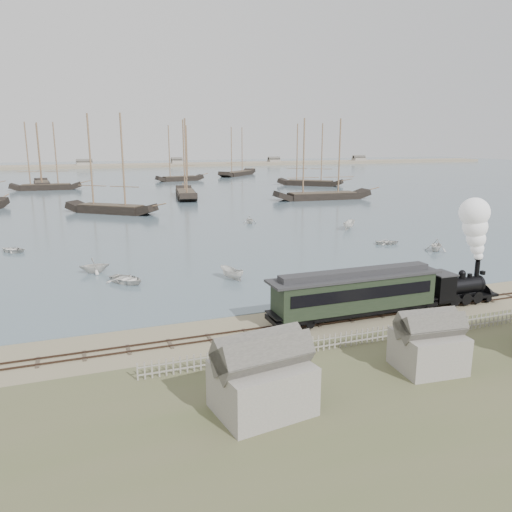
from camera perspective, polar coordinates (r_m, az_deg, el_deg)
name	(u,v)px	position (r m, az deg, el deg)	size (l,w,h in m)	color
ground	(315,314)	(43.59, 6.81, -6.64)	(600.00, 600.00, 0.00)	gray
harbor_water	(119,178)	(207.73, -15.41, 8.61)	(600.00, 336.00, 0.06)	#495F69
rail_track	(327,322)	(41.92, 8.08, -7.44)	(120.00, 1.80, 0.16)	#3A281F
picket_fence_west	(278,358)	(35.13, 2.51, -11.57)	(19.00, 0.10, 1.20)	gray
picket_fence_east	(496,325)	(45.23, 25.72, -7.16)	(15.00, 0.10, 1.20)	gray
shed_left	(262,410)	(29.02, 0.70, -17.24)	(5.00, 4.00, 4.10)	gray
shed_mid	(427,369)	(35.39, 18.93, -12.12)	(4.00, 3.50, 3.60)	gray
far_spit	(104,168)	(287.34, -16.97, 9.63)	(500.00, 20.00, 1.80)	tan
locomotive	(472,257)	(49.31, 23.47, -0.13)	(7.47, 2.79, 9.31)	black
passenger_coach	(355,292)	(42.44, 11.24, -4.06)	(15.21, 2.93, 3.69)	black
beached_dinghy	(311,306)	(44.36, 6.26, -5.68)	(4.17, 2.98, 0.86)	silver
rowboat_0	(127,279)	(53.84, -14.57, -2.57)	(4.26, 3.04, 0.88)	silver
rowboat_1	(94,265)	(58.99, -17.99, -1.02)	(3.26, 2.81, 1.72)	silver
rowboat_2	(232,273)	(53.61, -2.82, -1.99)	(3.38, 1.27, 1.31)	silver
rowboat_3	(388,242)	(73.96, 14.80, 1.56)	(3.30, 2.36, 0.68)	silver
rowboat_4	(436,245)	(71.32, 19.92, 1.19)	(3.19, 2.75, 1.68)	silver
rowboat_5	(349,225)	(85.15, 10.55, 3.52)	(3.87, 1.45, 1.49)	silver
rowboat_6	(12,249)	(74.17, -26.12, 0.69)	(3.49, 2.49, 0.72)	silver
rowboat_7	(250,220)	(89.57, -0.73, 4.19)	(2.73, 2.35, 1.44)	silver
schooner_2	(108,164)	(105.78, -16.54, 10.09)	(19.79, 4.57, 20.00)	black
schooner_3	(185,159)	(131.09, -8.14, 10.97)	(22.26, 5.14, 20.00)	black
schooner_4	(323,159)	(127.19, 7.72, 10.92)	(24.89, 5.74, 20.00)	black
schooner_5	(311,155)	(165.92, 6.26, 11.45)	(21.32, 4.92, 20.00)	black
schooner_7	(39,155)	(172.65, -23.54, 10.52)	(21.75, 5.02, 20.00)	black
schooner_8	(179,153)	(185.99, -8.79, 11.54)	(17.76, 4.10, 20.00)	black
schooner_9	(237,151)	(212.51, -2.14, 11.86)	(25.63, 5.91, 20.00)	black
schooner_10	(43,156)	(163.26, -23.15, 10.47)	(20.04, 4.62, 20.00)	black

